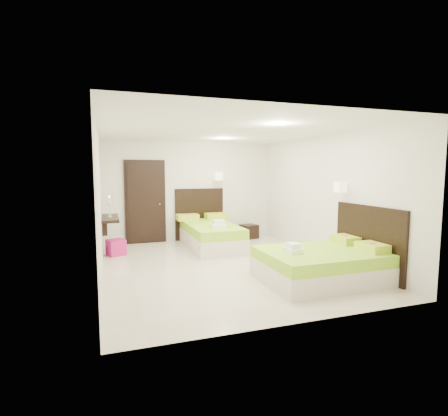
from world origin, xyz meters
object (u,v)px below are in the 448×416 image
object	(u,v)px
bed_single	(210,233)
nightstand	(249,231)
bed_double	(325,263)
ottoman	(116,247)

from	to	relation	value
bed_single	nightstand	size ratio (longest dim) A/B	5.19
bed_double	ottoman	bearing A→B (deg)	138.19
nightstand	ottoman	distance (m)	3.61
bed_single	ottoman	world-z (taller)	bed_single
bed_double	ottoman	xyz separation A→B (m)	(-3.31, 2.96, -0.12)
ottoman	bed_double	bearing A→B (deg)	-41.81
ottoman	bed_single	bearing A→B (deg)	4.40
bed_double	bed_single	bearing A→B (deg)	109.56
bed_double	nightstand	distance (m)	3.81
bed_single	ottoman	distance (m)	2.21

